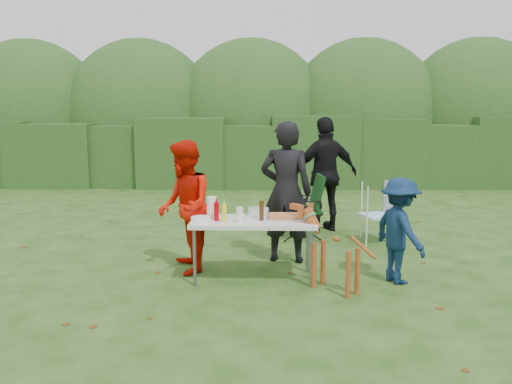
{
  "coord_description": "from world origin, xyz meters",
  "views": [
    {
      "loc": [
        0.57,
        -6.09,
        2.11
      ],
      "look_at": [
        0.38,
        0.79,
        1.0
      ],
      "focal_mm": 38.0,
      "sensor_mm": 36.0,
      "label": 1
    }
  ],
  "objects_px": {
    "paper_towel_roll": "(212,207)",
    "dog": "(336,252)",
    "person_cook": "(286,192)",
    "person_red_jacket": "(185,207)",
    "ketchup_bottle": "(216,212)",
    "mustard_bottle": "(224,213)",
    "beer_bottle": "(262,211)",
    "person_black_puffy": "(326,174)",
    "folding_table": "(253,224)",
    "child": "(400,230)",
    "camping_chair": "(302,206)",
    "lawn_chair": "(380,213)"
  },
  "relations": [
    {
      "from": "child",
      "to": "mustard_bottle",
      "type": "relative_size",
      "value": 6.35
    },
    {
      "from": "person_black_puffy",
      "to": "mustard_bottle",
      "type": "bearing_deg",
      "value": 42.94
    },
    {
      "from": "person_cook",
      "to": "mustard_bottle",
      "type": "xyz_separation_m",
      "value": [
        -0.76,
        -0.9,
        -0.12
      ]
    },
    {
      "from": "folding_table",
      "to": "lawn_chair",
      "type": "distance_m",
      "value": 2.62
    },
    {
      "from": "person_cook",
      "to": "mustard_bottle",
      "type": "bearing_deg",
      "value": 60.13
    },
    {
      "from": "person_red_jacket",
      "to": "paper_towel_roll",
      "type": "height_order",
      "value": "person_red_jacket"
    },
    {
      "from": "lawn_chair",
      "to": "paper_towel_roll",
      "type": "relative_size",
      "value": 3.62
    },
    {
      "from": "folding_table",
      "to": "paper_towel_roll",
      "type": "relative_size",
      "value": 5.77
    },
    {
      "from": "mustard_bottle",
      "to": "camping_chair",
      "type": "bearing_deg",
      "value": 64.3
    },
    {
      "from": "lawn_chair",
      "to": "folding_table",
      "type": "bearing_deg",
      "value": 23.84
    },
    {
      "from": "folding_table",
      "to": "person_cook",
      "type": "relative_size",
      "value": 0.79
    },
    {
      "from": "beer_bottle",
      "to": "person_red_jacket",
      "type": "bearing_deg",
      "value": 162.19
    },
    {
      "from": "person_black_puffy",
      "to": "dog",
      "type": "xyz_separation_m",
      "value": [
        -0.18,
        -3.02,
        -0.5
      ]
    },
    {
      "from": "paper_towel_roll",
      "to": "dog",
      "type": "bearing_deg",
      "value": -19.26
    },
    {
      "from": "beer_bottle",
      "to": "person_cook",
      "type": "bearing_deg",
      "value": 69.21
    },
    {
      "from": "ketchup_bottle",
      "to": "paper_towel_roll",
      "type": "bearing_deg",
      "value": 113.84
    },
    {
      "from": "person_red_jacket",
      "to": "lawn_chair",
      "type": "relative_size",
      "value": 1.79
    },
    {
      "from": "folding_table",
      "to": "camping_chair",
      "type": "height_order",
      "value": "camping_chair"
    },
    {
      "from": "ketchup_bottle",
      "to": "beer_bottle",
      "type": "relative_size",
      "value": 0.92
    },
    {
      "from": "lawn_chair",
      "to": "paper_towel_roll",
      "type": "height_order",
      "value": "paper_towel_roll"
    },
    {
      "from": "person_red_jacket",
      "to": "person_black_puffy",
      "type": "distance_m",
      "value": 3.08
    },
    {
      "from": "person_cook",
      "to": "paper_towel_roll",
      "type": "xyz_separation_m",
      "value": [
        -0.93,
        -0.69,
        -0.09
      ]
    },
    {
      "from": "paper_towel_roll",
      "to": "lawn_chair",
      "type": "bearing_deg",
      "value": 35.48
    },
    {
      "from": "child",
      "to": "paper_towel_roll",
      "type": "distance_m",
      "value": 2.27
    },
    {
      "from": "person_red_jacket",
      "to": "camping_chair",
      "type": "xyz_separation_m",
      "value": [
        1.59,
        1.81,
        -0.33
      ]
    },
    {
      "from": "person_black_puffy",
      "to": "ketchup_bottle",
      "type": "xyz_separation_m",
      "value": [
        -1.57,
        -2.68,
        -0.11
      ]
    },
    {
      "from": "camping_chair",
      "to": "beer_bottle",
      "type": "bearing_deg",
      "value": 67.52
    },
    {
      "from": "folding_table",
      "to": "person_red_jacket",
      "type": "distance_m",
      "value": 0.93
    },
    {
      "from": "person_cook",
      "to": "person_red_jacket",
      "type": "relative_size",
      "value": 1.14
    },
    {
      "from": "person_cook",
      "to": "person_black_puffy",
      "type": "distance_m",
      "value": 1.96
    },
    {
      "from": "mustard_bottle",
      "to": "ketchup_bottle",
      "type": "bearing_deg",
      "value": 154.31
    },
    {
      "from": "dog",
      "to": "beer_bottle",
      "type": "height_order",
      "value": "beer_bottle"
    },
    {
      "from": "ketchup_bottle",
      "to": "camping_chair",
      "type": "bearing_deg",
      "value": 61.75
    },
    {
      "from": "person_red_jacket",
      "to": "beer_bottle",
      "type": "bearing_deg",
      "value": 56.58
    },
    {
      "from": "person_red_jacket",
      "to": "mustard_bottle",
      "type": "xyz_separation_m",
      "value": [
        0.53,
        -0.39,
        -0.0
      ]
    },
    {
      "from": "person_black_puffy",
      "to": "camping_chair",
      "type": "height_order",
      "value": "person_black_puffy"
    },
    {
      "from": "ketchup_bottle",
      "to": "beer_bottle",
      "type": "distance_m",
      "value": 0.54
    },
    {
      "from": "mustard_bottle",
      "to": "ketchup_bottle",
      "type": "xyz_separation_m",
      "value": [
        -0.1,
        0.05,
        0.01
      ]
    },
    {
      "from": "folding_table",
      "to": "child",
      "type": "distance_m",
      "value": 1.74
    },
    {
      "from": "person_red_jacket",
      "to": "mustard_bottle",
      "type": "bearing_deg",
      "value": 38.54
    },
    {
      "from": "child",
      "to": "beer_bottle",
      "type": "bearing_deg",
      "value": 64.4
    },
    {
      "from": "folding_table",
      "to": "lawn_chair",
      "type": "bearing_deg",
      "value": 43.97
    },
    {
      "from": "dog",
      "to": "person_cook",
      "type": "bearing_deg",
      "value": -22.21
    },
    {
      "from": "folding_table",
      "to": "person_black_puffy",
      "type": "xyz_separation_m",
      "value": [
        1.13,
        2.62,
        0.27
      ]
    },
    {
      "from": "mustard_bottle",
      "to": "paper_towel_roll",
      "type": "distance_m",
      "value": 0.27
    },
    {
      "from": "folding_table",
      "to": "child",
      "type": "height_order",
      "value": "child"
    },
    {
      "from": "person_black_puffy",
      "to": "dog",
      "type": "relative_size",
      "value": 1.97
    },
    {
      "from": "ketchup_bottle",
      "to": "mustard_bottle",
      "type": "bearing_deg",
      "value": -25.69
    },
    {
      "from": "folding_table",
      "to": "dog",
      "type": "xyz_separation_m",
      "value": [
        0.95,
        -0.4,
        -0.22
      ]
    },
    {
      "from": "person_cook",
      "to": "person_black_puffy",
      "type": "height_order",
      "value": "person_black_puffy"
    }
  ]
}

